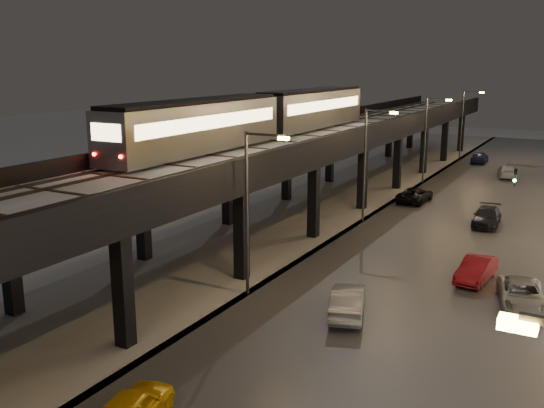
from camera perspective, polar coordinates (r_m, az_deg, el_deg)
The scene contains 18 objects.
road_surface at distance 51.11m, azimuth 18.75°, elevation -1.65°, with size 17.00×120.00×0.06m, color #46474D.
under_viaduct_pavement at distance 54.89m, azimuth 4.79°, elevation 0.01°, with size 11.00×120.00×0.06m, color #9FA1A8.
elevated_viaduct at distance 51.06m, azimuth 3.46°, elevation 5.41°, with size 9.00×100.00×6.30m.
viaduct_trackbed at distance 51.07m, azimuth 3.52°, elevation 6.29°, with size 8.40×100.00×0.32m.
viaduct_parapet_streetside at distance 49.36m, azimuth 8.15°, elevation 6.48°, with size 0.30×100.00×1.10m, color black.
viaduct_parapet_far at distance 53.03m, azimuth -0.73°, elevation 7.07°, with size 0.30×100.00×1.10m, color black.
streetlight_left_1 at distance 32.14m, azimuth -1.97°, elevation 0.12°, with size 2.57×0.28×9.00m.
streetlight_left_2 at distance 48.23m, azimuth 9.03°, elevation 4.36°, with size 2.57×0.28×9.00m.
streetlight_left_3 at distance 65.32m, azimuth 14.45°, elevation 6.39°, with size 2.57×0.28×9.00m.
streetlight_left_4 at distance 82.80m, azimuth 17.63°, elevation 7.54°, with size 2.57×0.28×9.00m.
subway_train at distance 49.15m, azimuth -0.73°, elevation 8.35°, with size 2.92×35.70×3.49m.
car_near_white at distance 31.10m, azimuth 7.14°, elevation -9.11°, with size 1.59×4.57×1.51m, color gray.
car_mid_silver at distance 56.70m, azimuth 13.30°, elevation 0.79°, with size 2.23×4.84×1.35m, color black.
car_mid_dark at distance 72.07m, azimuth 21.25°, elevation 2.84°, with size 1.90×4.67×1.36m, color silver.
car_far_white at distance 81.39m, azimuth 18.96°, elevation 4.15°, with size 1.71×4.26×1.45m, color #1A224C.
car_onc_silver at distance 37.41m, azimuth 18.67°, elevation -5.94°, with size 1.46×4.19×1.38m, color maroon.
car_onc_dark at distance 34.36m, azimuth 22.43°, elevation -8.00°, with size 2.22×4.82×1.34m, color gray.
car_onc_white at distance 50.19m, azimuth 19.56°, elevation -1.20°, with size 1.94×4.76×1.38m, color black.
Camera 1 is at (15.59, -13.91, 12.50)m, focal length 40.00 mm.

